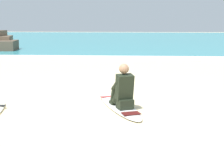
# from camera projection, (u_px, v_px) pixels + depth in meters

# --- Properties ---
(ground_plane) EXTENTS (80.00, 80.00, 0.00)m
(ground_plane) POSITION_uv_depth(u_px,v_px,m) (98.00, 109.00, 7.24)
(ground_plane) COLOR beige
(sea) EXTENTS (80.00, 28.00, 0.10)m
(sea) POSITION_uv_depth(u_px,v_px,m) (124.00, 40.00, 29.53)
(sea) COLOR teal
(sea) RESTS_ON ground
(breaking_foam) EXTENTS (80.00, 0.90, 0.11)m
(breaking_foam) POSITION_uv_depth(u_px,v_px,m) (117.00, 58.00, 16.04)
(breaking_foam) COLOR white
(breaking_foam) RESTS_ON ground
(surfboard_main) EXTENTS (1.36, 2.56, 0.08)m
(surfboard_main) POSITION_uv_depth(u_px,v_px,m) (119.00, 105.00, 7.41)
(surfboard_main) COLOR white
(surfboard_main) RESTS_ON ground
(surfer_seated) EXTENTS (0.58, 0.77, 0.95)m
(surfer_seated) POSITION_uv_depth(u_px,v_px,m) (123.00, 91.00, 7.05)
(surfer_seated) COLOR black
(surfer_seated) RESTS_ON surfboard_main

